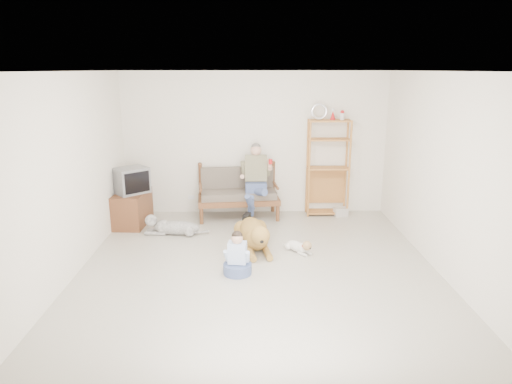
{
  "coord_description": "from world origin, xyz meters",
  "views": [
    {
      "loc": [
        -0.13,
        -5.87,
        2.73
      ],
      "look_at": [
        -0.01,
        1.0,
        0.87
      ],
      "focal_mm": 32.0,
      "sensor_mm": 36.0,
      "label": 1
    }
  ],
  "objects_px": {
    "loveseat": "(238,192)",
    "golden_retriever": "(255,234)",
    "tv_stand": "(132,208)",
    "etagere": "(328,167)"
  },
  "relations": [
    {
      "from": "loveseat",
      "to": "golden_retriever",
      "type": "relative_size",
      "value": 0.94
    },
    {
      "from": "tv_stand",
      "to": "loveseat",
      "type": "bearing_deg",
      "value": 16.85
    },
    {
      "from": "loveseat",
      "to": "golden_retriever",
      "type": "height_order",
      "value": "loveseat"
    },
    {
      "from": "etagere",
      "to": "tv_stand",
      "type": "distance_m",
      "value": 3.7
    },
    {
      "from": "loveseat",
      "to": "golden_retriever",
      "type": "bearing_deg",
      "value": -85.02
    },
    {
      "from": "etagere",
      "to": "tv_stand",
      "type": "relative_size",
      "value": 2.28
    },
    {
      "from": "tv_stand",
      "to": "golden_retriever",
      "type": "relative_size",
      "value": 0.56
    },
    {
      "from": "loveseat",
      "to": "tv_stand",
      "type": "height_order",
      "value": "loveseat"
    },
    {
      "from": "loveseat",
      "to": "etagere",
      "type": "xyz_separation_m",
      "value": [
        1.69,
        0.11,
        0.45
      ]
    },
    {
      "from": "loveseat",
      "to": "etagere",
      "type": "bearing_deg",
      "value": -1.86
    }
  ]
}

